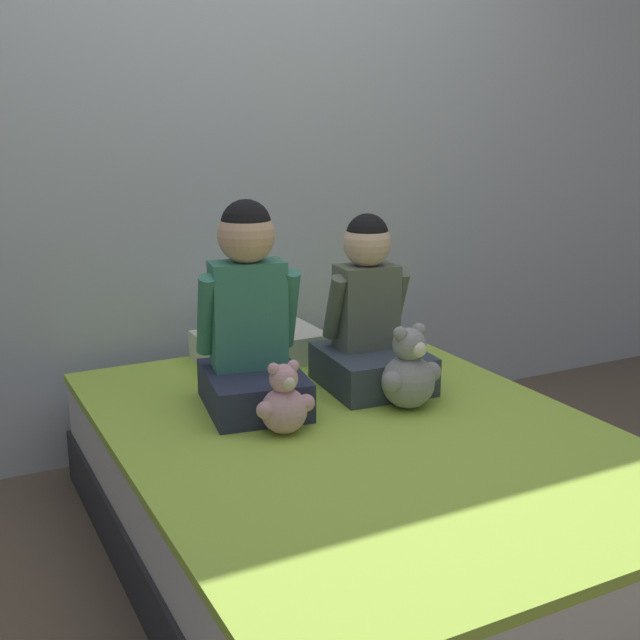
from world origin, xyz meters
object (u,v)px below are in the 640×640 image
Objects in this scene: child_on_right at (369,322)px; teddy_bear_held_by_left_child at (284,403)px; bed at (358,491)px; child_on_left at (250,321)px; pillow_at_headboard at (259,347)px; teddy_bear_held_by_right_child at (409,373)px.

child_on_right is 2.68× the size of teddy_bear_held_by_left_child.
child_on_left is (-0.21, 0.34, 0.49)m from bed.
teddy_bear_held_by_left_child is 0.48× the size of pillow_at_headboard.
bed is 0.81m from pillow_at_headboard.
child_on_left reaches higher than teddy_bear_held_by_left_child.
child_on_right is 0.28m from teddy_bear_held_by_right_child.
child_on_right reaches higher than bed.
child_on_left reaches higher than child_on_right.
teddy_bear_held_by_right_child is at bearing -71.36° from pillow_at_headboard.
teddy_bear_held_by_left_child is at bearing -81.81° from child_on_left.
child_on_right is (0.44, -0.01, -0.06)m from child_on_left.
child_on_left is 0.33m from teddy_bear_held_by_left_child.
teddy_bear_held_by_right_child is at bearing -85.65° from child_on_right.
pillow_at_headboard is at bearing 73.09° from teddy_bear_held_by_left_child.
child_on_right is at bearing 8.61° from child_on_left.
teddy_bear_held_by_left_child is (-0.45, -0.26, -0.13)m from child_on_right.
child_on_left is 3.00× the size of teddy_bear_held_by_left_child.
pillow_at_headboard is (-0.23, 0.68, -0.06)m from teddy_bear_held_by_right_child.
teddy_bear_held_by_right_child reaches higher than bed.
pillow_at_headboard is at bearing 100.70° from teddy_bear_held_by_right_child.
child_on_left is 0.54m from teddy_bear_held_by_right_child.
child_on_left reaches higher than teddy_bear_held_by_right_child.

